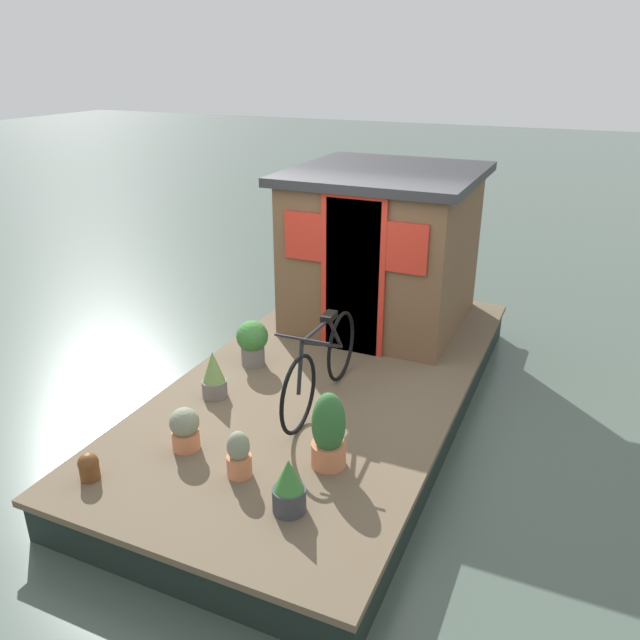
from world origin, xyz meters
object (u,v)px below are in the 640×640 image
potted_plant_thyme (329,432)px  mooring_bollard (89,466)px  potted_plant_rosemary (239,455)px  potted_plant_ivy (214,375)px  potted_plant_fern (289,487)px  potted_plant_geranium (185,429)px  bicycle (321,365)px  houseboat_cabin (383,247)px  potted_plant_mint (252,341)px

potted_plant_thyme → mooring_bollard: bearing=119.7°
potted_plant_rosemary → potted_plant_thyme: bearing=-54.9°
potted_plant_rosemary → potted_plant_ivy: potted_plant_ivy is taller
mooring_bollard → potted_plant_fern: bearing=-79.2°
potted_plant_thyme → potted_plant_geranium: size_ratio=1.74×
bicycle → potted_plant_thyme: size_ratio=2.69×
potted_plant_rosemary → potted_plant_thyme: (0.41, -0.58, 0.12)m
potted_plant_thyme → houseboat_cabin: bearing=11.3°
potted_plant_thyme → mooring_bollard: (-0.92, 1.62, -0.19)m
potted_plant_fern → potted_plant_thyme: bearing=-3.7°
houseboat_cabin → potted_plant_mint: size_ratio=4.40×
houseboat_cabin → potted_plant_ivy: size_ratio=4.58×
potted_plant_geranium → bicycle: bearing=-32.1°
potted_plant_fern → potted_plant_ivy: size_ratio=0.91×
bicycle → houseboat_cabin: bearing=4.0°
potted_plant_geranium → mooring_bollard: size_ratio=1.66×
potted_plant_rosemary → mooring_bollard: (-0.51, 1.04, -0.07)m
potted_plant_fern → potted_plant_thyme: size_ratio=0.66×
houseboat_cabin → bicycle: bearing=-176.0°
potted_plant_thyme → mooring_bollard: 1.87m
potted_plant_geranium → mooring_bollard: (-0.65, 0.44, -0.08)m
houseboat_cabin → potted_plant_fern: size_ratio=5.00×
houseboat_cabin → potted_plant_rosemary: 3.51m
potted_plant_fern → potted_plant_geranium: potted_plant_fern is taller
potted_plant_thyme → potted_plant_fern: bearing=176.3°
potted_plant_geranium → potted_plant_thyme: bearing=-77.0°
mooring_bollard → potted_plant_rosemary: bearing=-63.6°
potted_plant_thyme → potted_plant_ivy: (0.57, 1.44, -0.08)m
potted_plant_fern → mooring_bollard: bearing=100.8°
potted_plant_geranium → potted_plant_rosemary: bearing=-102.9°
houseboat_cabin → bicycle: (-2.14, -0.15, -0.54)m
potted_plant_mint → potted_plant_geranium: 1.61m
bicycle → mooring_bollard: 2.16m
potted_plant_mint → potted_plant_thyme: size_ratio=0.76×
houseboat_cabin → mooring_bollard: 4.16m
potted_plant_fern → potted_plant_ivy: (1.19, 1.40, 0.02)m
potted_plant_fern → potted_plant_geranium: bearing=73.0°
potted_plant_thyme → potted_plant_geranium: (-0.27, 1.18, -0.11)m
potted_plant_ivy → mooring_bollard: bearing=173.1°
potted_plant_fern → potted_plant_geranium: (0.35, 1.14, -0.02)m
potted_plant_fern → bicycle: bearing=15.4°
potted_plant_rosemary → potted_plant_geranium: potted_plant_rosemary is taller
potted_plant_mint → mooring_bollard: bearing=175.4°
bicycle → potted_plant_thyme: 1.00m
potted_plant_rosemary → potted_plant_geranium: size_ratio=1.05×
potted_plant_mint → potted_plant_ivy: 0.75m
bicycle → potted_plant_rosemary: (-1.29, 0.13, -0.21)m
mooring_bollard → potted_plant_geranium: bearing=-34.0°
houseboat_cabin → potted_plant_geranium: bearing=170.1°
potted_plant_rosemary → potted_plant_ivy: size_ratio=0.83×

